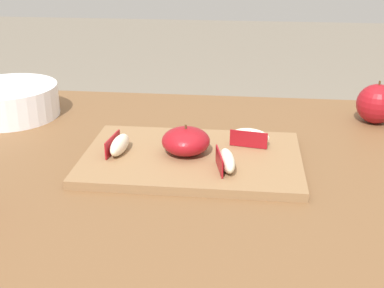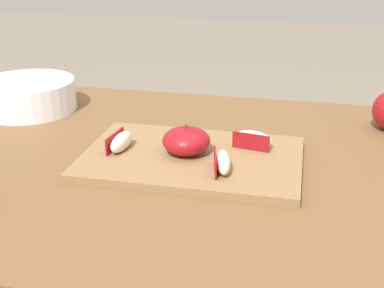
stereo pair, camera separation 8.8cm
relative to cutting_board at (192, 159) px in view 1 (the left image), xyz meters
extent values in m
cube|color=brown|center=(-0.04, 0.01, -0.02)|extent=(1.22, 0.77, 0.03)
cube|color=olive|center=(0.00, 0.00, 0.00)|extent=(0.38, 0.25, 0.02)
ellipsoid|color=maroon|center=(-0.01, 0.00, 0.03)|extent=(0.08, 0.08, 0.05)
cylinder|color=#4C3319|center=(-0.01, 0.00, 0.06)|extent=(0.00, 0.00, 0.01)
ellipsoid|color=#F4EACC|center=(0.10, 0.06, 0.02)|extent=(0.07, 0.04, 0.03)
cube|color=maroon|center=(0.10, 0.04, 0.02)|extent=(0.07, 0.01, 0.03)
ellipsoid|color=#F4EACC|center=(-0.13, -0.01, 0.02)|extent=(0.03, 0.07, 0.03)
cube|color=maroon|center=(-0.14, -0.01, 0.02)|extent=(0.01, 0.07, 0.03)
ellipsoid|color=#F4EACC|center=(0.06, -0.05, 0.02)|extent=(0.04, 0.07, 0.03)
cube|color=maroon|center=(0.05, -0.06, 0.02)|extent=(0.02, 0.07, 0.03)
sphere|color=maroon|center=(0.36, 0.24, 0.03)|extent=(0.08, 0.08, 0.08)
cylinder|color=#4C3319|center=(0.36, 0.24, 0.08)|extent=(0.00, 0.00, 0.01)
cylinder|color=white|center=(-0.42, 0.20, 0.03)|extent=(0.21, 0.21, 0.07)
cylinder|color=white|center=(-0.42, 0.20, 0.03)|extent=(0.17, 0.17, 0.06)
camera|label=1|loc=(0.09, -0.80, 0.37)|focal=47.77mm
camera|label=2|loc=(0.17, -0.79, 0.37)|focal=47.77mm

